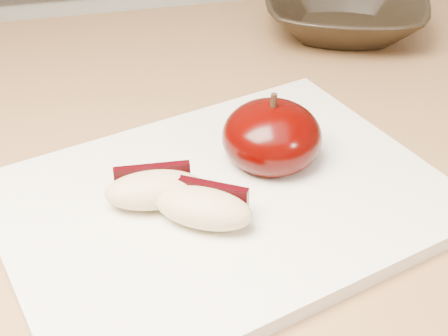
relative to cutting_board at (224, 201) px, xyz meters
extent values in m
cube|color=silver|center=(-0.08, 0.79, -0.46)|extent=(2.40, 0.60, 0.90)
cube|color=#976A41|center=(-0.08, 0.09, -0.03)|extent=(1.64, 0.64, 0.04)
cube|color=silver|center=(0.00, 0.00, 0.00)|extent=(0.38, 0.32, 0.01)
ellipsoid|color=#2E0100|center=(0.05, 0.04, 0.03)|extent=(0.10, 0.10, 0.06)
cylinder|color=black|center=(0.05, 0.04, 0.06)|extent=(0.01, 0.01, 0.01)
ellipsoid|color=tan|center=(-0.05, 0.00, 0.02)|extent=(0.07, 0.04, 0.03)
cube|color=black|center=(-0.05, 0.02, 0.02)|extent=(0.06, 0.01, 0.02)
ellipsoid|color=tan|center=(-0.02, -0.03, 0.02)|extent=(0.08, 0.07, 0.03)
cube|color=black|center=(-0.01, -0.01, 0.02)|extent=(0.05, 0.03, 0.02)
imported|color=black|center=(0.21, 0.29, 0.02)|extent=(0.24, 0.24, 0.05)
camera|label=1|loc=(-0.08, -0.36, 0.30)|focal=50.00mm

